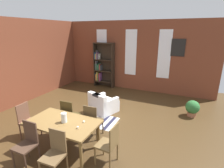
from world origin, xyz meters
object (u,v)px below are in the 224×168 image
object	(u,v)px
dining_chair_near_left	(27,142)
armchair_white	(103,104)
bookshelf_tall	(103,66)
dining_chair_head_left	(27,119)
potted_plant_by_shelf	(192,108)
dining_table	(63,125)
dining_chair_head_right	(109,143)
dining_chair_far_right	(92,120)
dining_chair_far_left	(69,114)
dining_chair_near_right	(55,152)
vase_on_table	(64,118)

from	to	relation	value
dining_chair_near_left	armchair_white	bearing A→B (deg)	83.89
bookshelf_tall	armchair_white	xyz separation A→B (m)	(1.40, -2.66, -0.81)
dining_chair_head_left	bookshelf_tall	size ratio (longest dim) A/B	0.43
dining_chair_near_left	bookshelf_tall	bearing A→B (deg)	101.18
potted_plant_by_shelf	dining_table	bearing A→B (deg)	-131.80
dining_chair_head_right	dining_chair_near_left	size ratio (longest dim) A/B	1.00
dining_chair_far_right	dining_chair_far_left	xyz separation A→B (m)	(-0.76, 0.00, 0.00)
dining_chair_near_right	dining_chair_far_right	world-z (taller)	same
dining_chair_head_right	dining_chair_head_left	size ratio (longest dim) A/B	1.00
dining_chair_far_left	bookshelf_tall	size ratio (longest dim) A/B	0.43
vase_on_table	dining_chair_head_right	size ratio (longest dim) A/B	0.24
dining_chair_head_left	armchair_white	world-z (taller)	dining_chair_head_left
dining_table	vase_on_table	bearing A→B (deg)	-0.00
dining_chair_head_left	dining_chair_far_right	xyz separation A→B (m)	(1.60, 0.71, 0.00)
dining_chair_head_left	dining_chair_far_left	distance (m)	1.10
dining_chair_head_right	dining_chair_near_right	xyz separation A→B (m)	(-0.84, -0.70, 0.00)
dining_chair_head_left	dining_chair_far_right	world-z (taller)	same
dining_chair_head_right	dining_chair_far_right	world-z (taller)	same
dining_chair_near_right	dining_chair_near_left	size ratio (longest dim) A/B	1.00
dining_chair_head_right	potted_plant_by_shelf	bearing A→B (deg)	63.16
dining_table	dining_chair_head_right	world-z (taller)	dining_chair_head_right
vase_on_table	dining_chair_near_right	world-z (taller)	vase_on_table
dining_table	dining_chair_far_left	bearing A→B (deg)	118.20
dining_table	dining_chair_far_right	bearing A→B (deg)	61.34
dining_chair_near_right	armchair_white	bearing A→B (deg)	98.90
potted_plant_by_shelf	armchair_white	bearing A→B (deg)	-161.38
dining_chair_far_left	armchair_white	xyz separation A→B (m)	(0.30, 1.47, -0.23)
dining_table	dining_chair_head_left	distance (m)	1.23
dining_chair_near_right	armchair_white	world-z (taller)	dining_chair_near_right
vase_on_table	dining_chair_head_right	xyz separation A→B (m)	(1.17, -0.00, -0.34)
dining_chair_head_right	bookshelf_tall	world-z (taller)	bookshelf_tall
vase_on_table	bookshelf_tall	xyz separation A→B (m)	(-1.53, 4.83, 0.24)
dining_table	dining_chair_far_left	distance (m)	0.81
armchair_white	dining_chair_head_right	bearing A→B (deg)	-59.29
dining_chair_near_right	dining_chair_head_right	bearing A→B (deg)	39.59
bookshelf_tall	dining_chair_near_right	bearing A→B (deg)	-71.51
dining_chair_head_left	dining_chair_far_left	bearing A→B (deg)	39.93
dining_table	dining_chair_head_right	distance (m)	1.23
dining_chair_far_right	dining_table	bearing A→B (deg)	-118.66
bookshelf_tall	dining_chair_head_right	bearing A→B (deg)	-60.89
dining_chair_far_right	bookshelf_tall	bearing A→B (deg)	114.20
dining_table	dining_chair_head_left	bearing A→B (deg)	-179.74
dining_chair_near_left	dining_chair_head_left	size ratio (longest dim) A/B	1.00
dining_table	dining_chair_far_left	size ratio (longest dim) A/B	1.78
dining_chair_far_left	dining_chair_head_right	bearing A→B (deg)	-23.82
vase_on_table	dining_chair_head_right	distance (m)	1.22
vase_on_table	bookshelf_tall	distance (m)	5.07
dining_table	bookshelf_tall	xyz separation A→B (m)	(-1.47, 4.83, 0.44)
dining_chair_head_right	dining_chair_near_right	world-z (taller)	same
dining_chair_far_right	dining_chair_far_left	world-z (taller)	same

